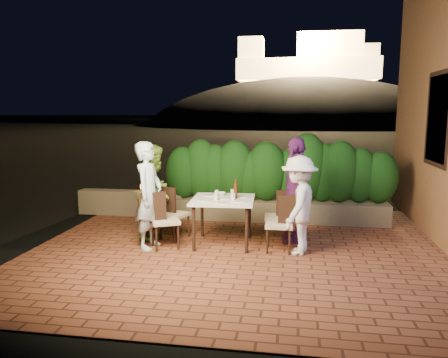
% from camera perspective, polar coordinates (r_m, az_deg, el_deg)
% --- Properties ---
extents(ground, '(400.00, 400.00, 0.00)m').
position_cam_1_polar(ground, '(6.50, 4.31, -10.45)').
color(ground, black).
rests_on(ground, ground).
extents(terrace_floor, '(7.00, 6.00, 0.15)m').
position_cam_1_polar(terrace_floor, '(6.99, 4.66, -9.53)').
color(terrace_floor, brown).
rests_on(terrace_floor, ground).
extents(window_pane, '(0.08, 1.00, 1.40)m').
position_cam_1_polar(window_pane, '(7.96, 26.33, 7.05)').
color(window_pane, black).
rests_on(window_pane, building_wall).
extents(window_frame, '(0.06, 1.15, 1.55)m').
position_cam_1_polar(window_frame, '(7.96, 26.26, 7.05)').
color(window_frame, black).
rests_on(window_frame, building_wall).
extents(planter, '(4.20, 0.55, 0.40)m').
position_cam_1_polar(planter, '(8.64, 6.97, -4.08)').
color(planter, brown).
rests_on(planter, ground).
extents(hedge, '(4.00, 0.70, 1.10)m').
position_cam_1_polar(hedge, '(8.50, 7.06, 0.85)').
color(hedge, '#134011').
rests_on(hedge, planter).
extents(parapet, '(2.20, 0.30, 0.50)m').
position_cam_1_polar(parapet, '(9.23, -12.00, -3.05)').
color(parapet, brown).
rests_on(parapet, ground).
extents(hill, '(52.00, 40.00, 22.00)m').
position_cam_1_polar(hill, '(66.41, 10.46, 3.45)').
color(hill, black).
rests_on(hill, ground).
extents(fortress, '(26.00, 8.00, 8.00)m').
position_cam_1_polar(fortress, '(66.66, 10.83, 15.96)').
color(fortress, '#FFCC7A').
rests_on(fortress, hill).
extents(dining_table, '(1.03, 1.03, 0.75)m').
position_cam_1_polar(dining_table, '(7.02, -0.13, -5.57)').
color(dining_table, white).
rests_on(dining_table, ground).
extents(plate_nw, '(0.24, 0.24, 0.01)m').
position_cam_1_polar(plate_nw, '(6.79, -2.49, -2.78)').
color(plate_nw, white).
rests_on(plate_nw, dining_table).
extents(plate_sw, '(0.22, 0.22, 0.01)m').
position_cam_1_polar(plate_sw, '(7.18, -1.95, -2.14)').
color(plate_sw, white).
rests_on(plate_sw, dining_table).
extents(plate_ne, '(0.24, 0.24, 0.01)m').
position_cam_1_polar(plate_ne, '(6.72, 1.91, -2.91)').
color(plate_ne, white).
rests_on(plate_ne, dining_table).
extents(plate_se, '(0.22, 0.22, 0.01)m').
position_cam_1_polar(plate_se, '(7.09, 2.43, -2.29)').
color(plate_se, white).
rests_on(plate_se, dining_table).
extents(plate_centre, '(0.21, 0.21, 0.01)m').
position_cam_1_polar(plate_centre, '(6.96, 0.07, -2.48)').
color(plate_centre, white).
rests_on(plate_centre, dining_table).
extents(plate_front, '(0.21, 0.21, 0.01)m').
position_cam_1_polar(plate_front, '(6.59, -0.16, -3.14)').
color(plate_front, white).
rests_on(plate_front, dining_table).
extents(glass_nw, '(0.06, 0.06, 0.11)m').
position_cam_1_polar(glass_nw, '(6.81, -1.06, -2.32)').
color(glass_nw, silver).
rests_on(glass_nw, dining_table).
extents(glass_sw, '(0.06, 0.06, 0.10)m').
position_cam_1_polar(glass_sw, '(7.11, -0.96, -1.87)').
color(glass_sw, silver).
rests_on(glass_sw, dining_table).
extents(glass_ne, '(0.07, 0.07, 0.12)m').
position_cam_1_polar(glass_ne, '(6.78, 1.18, -2.34)').
color(glass_ne, silver).
rests_on(glass_ne, dining_table).
extents(glass_se, '(0.07, 0.07, 0.12)m').
position_cam_1_polar(glass_se, '(7.10, 1.15, -1.83)').
color(glass_se, silver).
rests_on(glass_se, dining_table).
extents(beer_bottle, '(0.06, 0.06, 0.31)m').
position_cam_1_polar(beer_bottle, '(6.92, 1.53, -1.28)').
color(beer_bottle, '#4C200C').
rests_on(beer_bottle, dining_table).
extents(bowl, '(0.24, 0.24, 0.05)m').
position_cam_1_polar(bowl, '(7.22, -0.54, -1.95)').
color(bowl, white).
rests_on(bowl, dining_table).
extents(chair_left_front, '(0.56, 0.56, 0.89)m').
position_cam_1_polar(chair_left_front, '(6.90, -7.71, -5.30)').
color(chair_left_front, black).
rests_on(chair_left_front, ground).
extents(chair_left_back, '(0.52, 0.52, 0.86)m').
position_cam_1_polar(chair_left_back, '(7.39, -6.48, -4.45)').
color(chair_left_back, black).
rests_on(chair_left_back, ground).
extents(chair_right_front, '(0.41, 0.41, 0.87)m').
position_cam_1_polar(chair_right_front, '(6.72, 7.20, -5.76)').
color(chair_right_front, black).
rests_on(chair_right_front, ground).
extents(chair_right_back, '(0.41, 0.41, 0.85)m').
position_cam_1_polar(chair_right_back, '(7.23, 6.95, -4.80)').
color(chair_right_back, black).
rests_on(chair_right_back, ground).
extents(diner_blue, '(0.45, 0.64, 1.67)m').
position_cam_1_polar(diner_blue, '(6.86, -9.80, -2.11)').
color(diner_blue, silver).
rests_on(diner_blue, ground).
extents(diner_green, '(0.69, 0.84, 1.58)m').
position_cam_1_polar(diner_green, '(7.42, -8.97, -1.63)').
color(diner_green, '#87BA3A').
rests_on(diner_green, ground).
extents(diner_white, '(0.78, 1.07, 1.48)m').
position_cam_1_polar(diner_white, '(6.61, 9.74, -3.37)').
color(diner_white, white).
rests_on(diner_white, ground).
extents(diner_purple, '(0.46, 1.02, 1.72)m').
position_cam_1_polar(diner_purple, '(7.19, 9.36, -1.40)').
color(diner_purple, '#67256F').
rests_on(diner_purple, ground).
extents(parapet_lamp, '(0.10, 0.10, 0.14)m').
position_cam_1_polar(parapet_lamp, '(9.08, -10.55, -1.15)').
color(parapet_lamp, orange).
rests_on(parapet_lamp, parapet).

